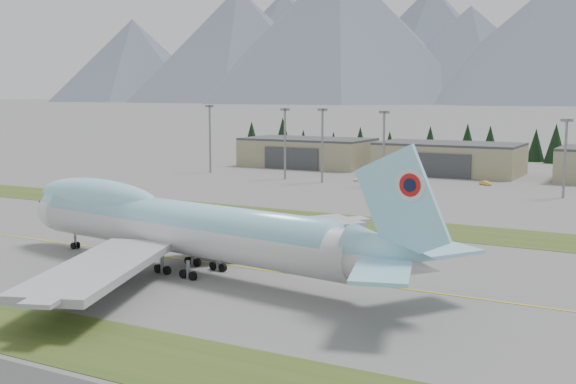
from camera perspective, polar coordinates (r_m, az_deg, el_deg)
The scene contains 11 objects.
ground at distance 112.92m, azimuth -1.58°, elevation -6.24°, with size 7000.00×7000.00×0.00m, color slate.
grass_strip_near at distance 83.68m, azimuth -15.08°, elevation -11.54°, with size 400.00×14.00×0.08m, color #364F1C.
grass_strip_far at distance 152.61m, azimuth 6.97°, elevation -2.62°, with size 400.00×18.00×0.08m, color #364F1C.
taxiway_line_main at distance 112.92m, azimuth -1.58°, elevation -6.24°, with size 400.00×0.40×0.02m, color yellow.
boeing_747_freighter at distance 112.83m, azimuth -8.45°, elevation -2.67°, with size 81.45×69.35×21.37m.
hangar_left at distance 275.61m, azimuth 1.55°, elevation 3.16°, with size 48.00×26.60×10.80m.
hangar_center at distance 255.35m, azimuth 12.61°, elevation 2.62°, with size 48.00×26.60×10.80m.
floodlight_masts at distance 215.87m, azimuth 9.89°, elevation 4.58°, with size 194.09×10.55×23.61m.
service_vehicle_a at distance 229.86m, azimuth 5.46°, elevation 0.87°, with size 1.26×3.12×1.06m, color white.
service_vehicle_b at distance 226.24m, azimuth 15.33°, elevation 0.52°, with size 1.42×4.03×1.33m, color gold.
conifer_belt at distance 309.94m, azimuth 20.42°, elevation 3.54°, with size 276.14×15.79×16.42m.
Camera 1 is at (55.29, -94.62, 27.20)m, focal length 45.00 mm.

